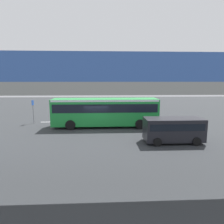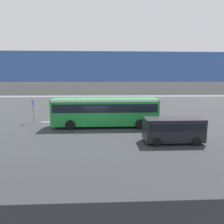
{
  "view_description": "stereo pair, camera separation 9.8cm",
  "coord_description": "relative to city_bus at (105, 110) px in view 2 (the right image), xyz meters",
  "views": [
    {
      "loc": [
        -0.69,
        20.88,
        5.17
      ],
      "look_at": [
        -1.75,
        -0.96,
        1.6
      ],
      "focal_mm": 31.43,
      "sensor_mm": 36.0,
      "label": 1
    },
    {
      "loc": [
        -0.79,
        20.89,
        5.17
      ],
      "look_at": [
        -1.75,
        -0.96,
        1.6
      ],
      "focal_mm": 31.43,
      "sensor_mm": 36.0,
      "label": 2
    }
  ],
  "objects": [
    {
      "name": "ground",
      "position": [
        0.98,
        0.6,
        -1.88
      ],
      "size": [
        80.0,
        80.0,
        0.0
      ],
      "primitive_type": "plane",
      "color": "#2D3033"
    },
    {
      "name": "city_bus",
      "position": [
        0.0,
        0.0,
        0.0
      ],
      "size": [
        11.54,
        2.85,
        3.15
      ],
      "color": "#1E8C38",
      "rests_on": "ground"
    },
    {
      "name": "parked_van",
      "position": [
        -5.59,
        5.84,
        -0.7
      ],
      "size": [
        4.8,
        2.17,
        2.05
      ],
      "color": "black",
      "rests_on": "ground"
    },
    {
      "name": "pedestrian",
      "position": [
        0.4,
        -3.35,
        -1.0
      ],
      "size": [
        0.38,
        0.38,
        1.79
      ],
      "color": "#2D2D38",
      "rests_on": "ground"
    },
    {
      "name": "traffic_sign",
      "position": [
        8.64,
        -2.23,
        0.01
      ],
      "size": [
        0.08,
        0.6,
        2.8
      ],
      "color": "slate",
      "rests_on": "ground"
    },
    {
      "name": "lane_dash_leftmost",
      "position": [
        -5.02,
        -2.8,
        -1.88
      ],
      "size": [
        2.0,
        0.2,
        0.01
      ],
      "primitive_type": "cube",
      "color": "silver",
      "rests_on": "ground"
    },
    {
      "name": "lane_dash_left",
      "position": [
        -1.02,
        -2.8,
        -1.88
      ],
      "size": [
        2.0,
        0.2,
        0.01
      ],
      "primitive_type": "cube",
      "color": "silver",
      "rests_on": "ground"
    },
    {
      "name": "lane_dash_centre",
      "position": [
        2.98,
        -2.8,
        -1.88
      ],
      "size": [
        2.0,
        0.2,
        0.01
      ],
      "primitive_type": "cube",
      "color": "silver",
      "rests_on": "ground"
    },
    {
      "name": "lane_dash_right",
      "position": [
        6.98,
        -2.8,
        -1.88
      ],
      "size": [
        2.0,
        0.2,
        0.01
      ],
      "primitive_type": "cube",
      "color": "silver",
      "rests_on": "ground"
    },
    {
      "name": "pedestrian_overpass",
      "position": [
        0.98,
        12.84,
        2.67
      ],
      "size": [
        28.93,
        2.6,
        6.2
      ],
      "color": "gray",
      "rests_on": "ground"
    }
  ]
}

